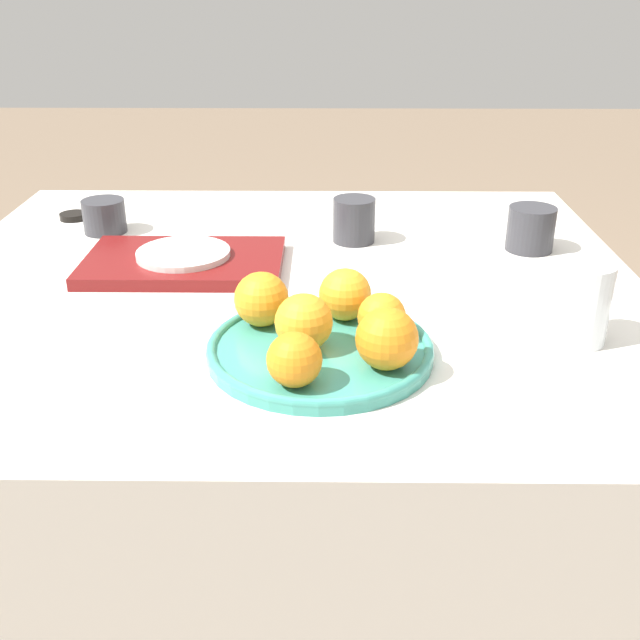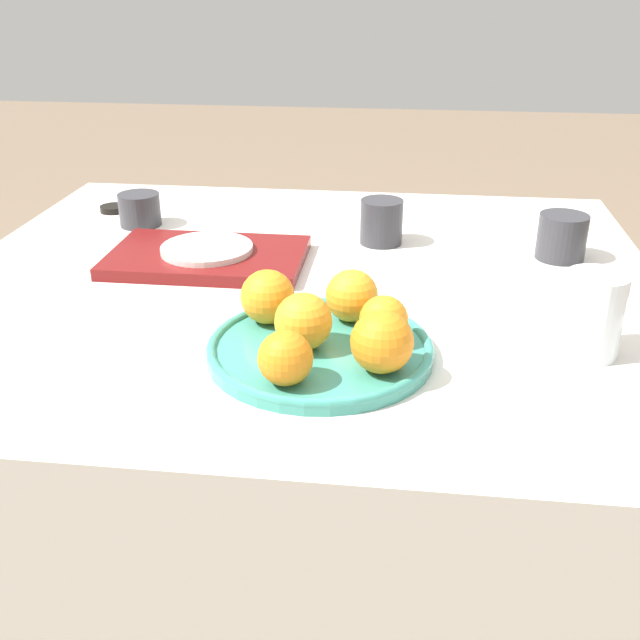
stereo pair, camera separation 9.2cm
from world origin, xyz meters
name	(u,v)px [view 2 (the right image)]	position (x,y,z in m)	size (l,w,h in m)	color
ground_plane	(305,626)	(0.00, 0.00, 0.00)	(12.00, 12.00, 0.00)	#7A6651
table	(303,473)	(0.00, 0.00, 0.38)	(1.12, 1.01, 0.75)	silver
fruit_platter	(320,349)	(0.06, -0.25, 0.76)	(0.28, 0.28, 0.02)	teal
orange_0	(303,321)	(0.04, -0.26, 0.80)	(0.07, 0.07, 0.07)	orange
orange_1	(384,320)	(0.14, -0.23, 0.80)	(0.06, 0.06, 0.06)	orange
orange_2	(285,358)	(0.03, -0.35, 0.80)	(0.06, 0.06, 0.06)	orange
orange_3	(352,296)	(0.09, -0.17, 0.80)	(0.07, 0.07, 0.07)	orange
orange_4	(382,342)	(0.14, -0.30, 0.80)	(0.07, 0.07, 0.07)	orange
orange_5	(268,297)	(-0.02, -0.19, 0.80)	(0.07, 0.07, 0.07)	orange
water_glass	(592,315)	(0.39, -0.20, 0.81)	(0.08, 0.08, 0.11)	silver
serving_tray	(207,257)	(-0.16, 0.05, 0.76)	(0.32, 0.20, 0.02)	maroon
side_plate	(207,249)	(-0.16, 0.05, 0.78)	(0.15, 0.15, 0.01)	silver
cup_0	(562,237)	(0.42, 0.14, 0.79)	(0.08, 0.08, 0.08)	#333338
cup_1	(381,222)	(0.12, 0.18, 0.79)	(0.07, 0.07, 0.08)	#333338
cup_2	(140,210)	(-0.34, 0.23, 0.78)	(0.08, 0.08, 0.06)	#333338
soy_dish	(113,209)	(-0.42, 0.30, 0.76)	(0.05, 0.05, 0.01)	black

